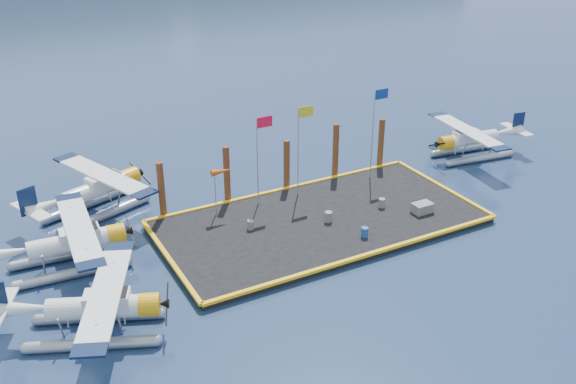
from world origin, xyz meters
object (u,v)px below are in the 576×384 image
Objects in this scene: piling_1 at (227,176)px; crate at (422,208)px; piling_2 at (287,166)px; seaplane_b at (74,245)px; piling_3 at (336,152)px; drum_3 at (365,232)px; flagpole_red at (260,147)px; seaplane_a at (100,310)px; flagpole_yellow at (301,138)px; seaplane_d at (470,141)px; windsock at (221,172)px; drum_1 at (328,217)px; drum_0 at (251,225)px; drum_2 at (382,203)px; piling_0 at (162,192)px; piling_4 at (381,145)px; seaplane_c at (100,191)px; flagpole_blue at (376,121)px.

crate is at bearing -36.86° from piling_1.
seaplane_b is at bearing -168.34° from piling_2.
seaplane_b is 19.42m from piling_3.
flagpole_red is (-3.50, 6.98, 3.69)m from drum_3.
crate is (21.14, 2.15, -0.71)m from seaplane_a.
flagpole_yellow reaches higher than seaplane_a.
drum_3 is (-14.80, -7.09, -0.68)m from seaplane_d.
drum_1 is at bearing -39.02° from windsock.
drum_2 reaches higher than drum_0.
seaplane_b is at bearing -153.06° from piling_0.
crate reaches higher than drum_3.
drum_3 is at bearing -41.46° from piling_0.
piling_4 is at bearing 85.92° from seaplane_d.
drum_0 is 4.93m from drum_1.
piling_0 is (3.23, -3.10, 0.51)m from seaplane_c.
piling_3 is (4.21, 5.91, 1.42)m from drum_1.
crate is 12.94m from piling_1.
flagpole_blue is at bearing 33.96° from drum_1.
seaplane_c reaches higher than seaplane_b.
piling_1 is at bearing 145.05° from drum_2.
windsock is at bearing 180.00° from flagpole_blue.
seaplane_c reaches higher than drum_1.
seaplane_b is 9.91m from windsock.
drum_2 is (16.15, -8.98, -0.79)m from seaplane_c.
seaplane_d is 13.43× the size of drum_1.
piling_1 is 8.50m from piling_3.
seaplane_c is 2.37× the size of piling_4.
piling_1 is at bearing 92.86° from seaplane_d.
seaplane_d is at bearing -3.46° from piling_0.
drum_3 is at bearing -48.22° from windsock.
flagpole_yellow is 1.48× the size of piling_1.
piling_4 is at bearing 55.27° from drum_2.
drum_1 is at bearing -125.42° from piling_3.
piling_4 is at bearing 19.02° from drum_0.
seaplane_b is 2.99× the size of windsock.
drum_3 is (5.63, -4.12, 0.01)m from drum_0.
flagpole_red is 3.00m from flagpole_yellow.
flagpole_blue is 1.62× the size of piling_0.
drum_3 is 0.20× the size of windsock.
drum_2 is 0.10× the size of flagpole_yellow.
flagpole_red reaches higher than seaplane_d.
seaplane_a is 21.26m from crate.
windsock is (9.81, 8.27, 1.80)m from seaplane_a.
flagpole_blue reaches higher than seaplane_d.
seaplane_d is at bearing 96.92° from seaplane_b.
flagpole_blue reaches higher than drum_1.
piling_1 is at bearing 155.53° from seaplane_a.
flagpole_blue is at bearing -0.00° from flagpole_yellow.
flagpole_yellow is 5.52m from piling_1.
seaplane_b is 15.24× the size of drum_3.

